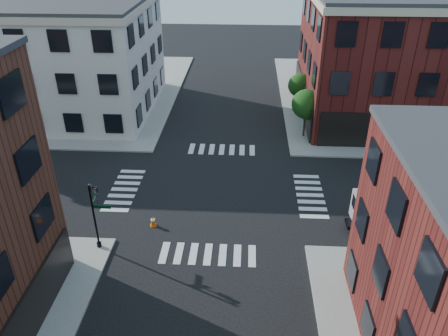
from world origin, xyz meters
The scene contains 10 objects.
ground centered at (0.00, 0.00, 0.00)m, with size 120.00×120.00×0.00m, color black.
sidewalk_ne centered at (21.00, 21.00, 0.07)m, with size 30.00×30.00×0.15m, color gray.
sidewalk_nw centered at (-21.00, 21.00, 0.07)m, with size 30.00×30.00×0.15m, color gray.
building_ne centered at (20.50, 16.00, 6.00)m, with size 25.00×16.00×12.00m, color #431210.
building_nw centered at (-19.00, 16.00, 5.50)m, with size 22.00×16.00×11.00m, color beige.
tree_near centered at (7.56, 9.98, 3.16)m, with size 2.69×2.69×4.49m.
tree_far centered at (7.56, 15.98, 2.87)m, with size 2.43×2.43×4.07m.
signal_pole centered at (-6.72, -6.68, 2.86)m, with size 1.29×1.24×4.60m.
box_truck centered at (13.32, -3.99, 1.88)m, with size 8.06×2.60×3.62m.
traffic_cone centered at (-3.91, -4.33, 0.36)m, with size 0.51×0.51×0.75m.
Camera 1 is at (2.14, -27.47, 17.87)m, focal length 35.00 mm.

